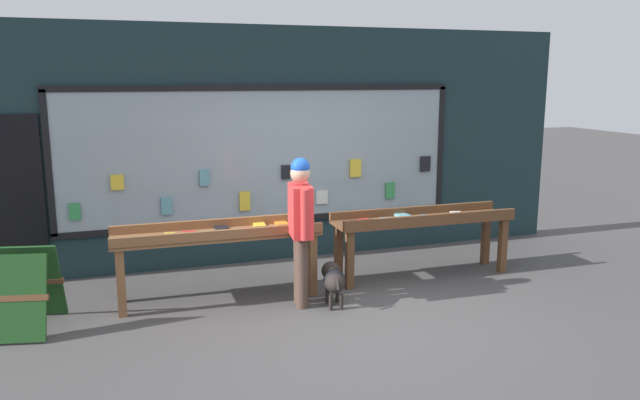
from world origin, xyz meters
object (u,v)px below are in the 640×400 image
Objects in this scene: small_dog at (334,279)px; sandwich_board_sign at (25,289)px; display_table_right at (423,224)px; person_browsing at (301,220)px; display_table_left at (217,240)px.

sandwich_board_sign is (-3.18, 0.36, 0.13)m from small_dog.
display_table_right is 1.40× the size of person_browsing.
small_dog is 0.69× the size of sandwich_board_sign.
display_table_left is at bearing 67.16° from person_browsing.
sandwich_board_sign is at bearing -172.59° from display_table_left.
display_table_left is 1.00× the size of display_table_right.
person_browsing is (-1.79, -0.51, 0.30)m from display_table_right.
person_browsing reaches higher than small_dog.
display_table_right is 2.63× the size of sandwich_board_sign.
small_dog is 3.21m from sandwich_board_sign.
small_dog is at bearing -156.89° from display_table_right.
person_browsing reaches higher than sandwich_board_sign.
small_dog is at bearing 6.28° from sandwich_board_sign.
display_table_left is at bearing 20.06° from sandwich_board_sign.
person_browsing is at bearing 7.64° from sandwich_board_sign.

